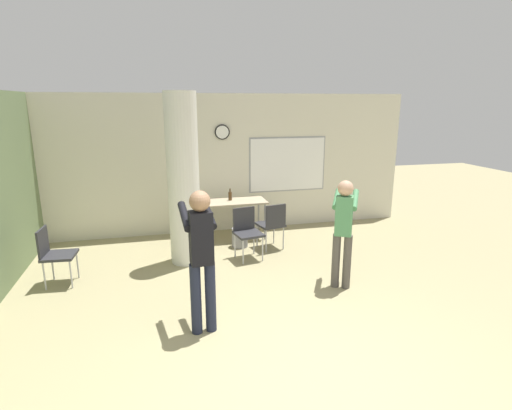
# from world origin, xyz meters

# --- Properties ---
(ground_plane) EXTENTS (24.00, 24.00, 0.00)m
(ground_plane) POSITION_xyz_m (0.00, 0.00, 0.00)
(ground_plane) COLOR tan
(wall_back) EXTENTS (8.00, 0.15, 2.80)m
(wall_back) POSITION_xyz_m (0.03, 5.06, 1.40)
(wall_back) COLOR beige
(wall_back) RESTS_ON ground_plane
(support_pillar) EXTENTS (0.51, 0.51, 2.80)m
(support_pillar) POSITION_xyz_m (-0.88, 3.45, 1.40)
(support_pillar) COLOR silver
(support_pillar) RESTS_ON ground_plane
(folding_table) EXTENTS (1.48, 0.63, 0.75)m
(folding_table) POSITION_xyz_m (0.03, 4.46, 0.69)
(folding_table) COLOR tan
(folding_table) RESTS_ON ground_plane
(bottle_on_table) EXTENTS (0.07, 0.07, 0.23)m
(bottle_on_table) POSITION_xyz_m (0.08, 4.53, 0.84)
(bottle_on_table) COLOR #4C3319
(bottle_on_table) RESTS_ON folding_table
(waste_bin) EXTENTS (0.30, 0.30, 0.36)m
(waste_bin) POSITION_xyz_m (0.14, 3.93, 0.18)
(waste_bin) COLOR gray
(waste_bin) RESTS_ON ground_plane
(chair_by_left_wall) EXTENTS (0.47, 0.47, 0.87)m
(chair_by_left_wall) POSITION_xyz_m (-2.82, 3.01, 0.51)
(chair_by_left_wall) COLOR #2D2D33
(chair_by_left_wall) RESTS_ON ground_plane
(chair_table_front) EXTENTS (0.51, 0.51, 0.87)m
(chair_table_front) POSITION_xyz_m (0.15, 3.36, 0.51)
(chair_table_front) COLOR #2D2D33
(chair_table_front) RESTS_ON ground_plane
(chair_table_right) EXTENTS (0.53, 0.53, 0.87)m
(chair_table_right) POSITION_xyz_m (0.69, 3.65, 0.51)
(chair_table_right) COLOR #2D2D33
(chair_table_right) RESTS_ON ground_plane
(person_playing_side) EXTENTS (0.55, 0.66, 1.59)m
(person_playing_side) POSITION_xyz_m (1.23, 1.93, 0.93)
(person_playing_side) COLOR #514C47
(person_playing_side) RESTS_ON ground_plane
(person_playing_front) EXTENTS (0.40, 0.66, 1.70)m
(person_playing_front) POSITION_xyz_m (-0.85, 1.25, 1.00)
(person_playing_front) COLOR #1E2338
(person_playing_front) RESTS_ON ground_plane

